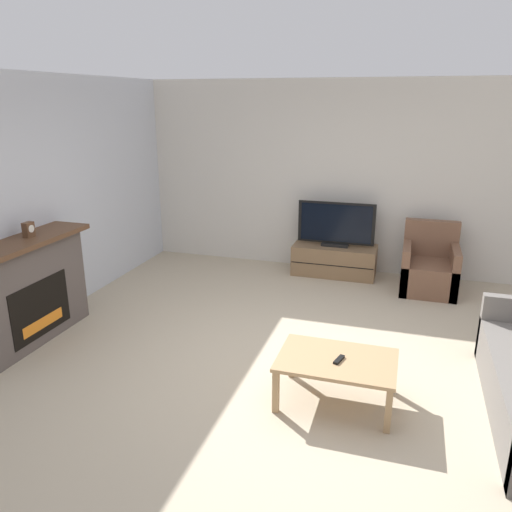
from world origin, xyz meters
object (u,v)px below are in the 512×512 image
Objects in this scene: coffee_table at (337,364)px; remote at (339,360)px; tv_stand at (334,260)px; mantel_clock at (29,229)px; armchair at (429,269)px; tv at (336,226)px; fireplace at (24,292)px.

coffee_table is 6.17× the size of remote.
mantel_clock is at bearing -133.20° from tv_stand.
mantel_clock is 3.31m from coffee_table.
tv_stand is at bearing 98.96° from coffee_table.
remote is (-0.76, -2.96, 0.13)m from armchair.
armchair is at bearing 33.42° from mantel_clock.
mantel_clock reaches higher than tv.
fireplace reaches higher than coffee_table.
remote is (0.52, -3.20, 0.20)m from tv_stand.
tv_stand is 1.30m from armchair.
armchair is 5.70× the size of remote.
coffee_table is at bearing -81.03° from tv.
remote reaches higher than coffee_table.
fireplace is 4.07m from tv_stand.
tv_stand is 1.32× the size of armchair.
tv is (2.71, 3.02, 0.17)m from fireplace.
tv is 1.37m from armchair.
coffee_table is at bearing 138.07° from remote.
tv_stand is 3.21m from coffee_table.
armchair is (1.28, -0.24, -0.43)m from tv.
tv reaches higher than remote.
fireplace is 4.87m from armchair.
tv_stand is (2.69, 2.86, -0.96)m from mantel_clock.
armchair reaches higher than tv_stand.
tv_stand is 1.08× the size of tv.
remote is (3.23, -0.18, -0.14)m from fireplace.
coffee_table is (3.19, -0.31, -0.82)m from mantel_clock.
fireplace is 1.50× the size of tv.
mantel_clock is 0.16× the size of coffee_table.
tv is at bearing 169.25° from armchair.
tv_stand is at bearing 169.15° from armchair.
remote is at bearing -104.41° from armchair.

